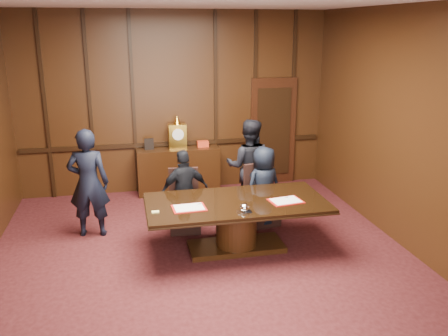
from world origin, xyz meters
name	(u,v)px	position (x,y,z in m)	size (l,w,h in m)	color
room	(210,145)	(0.07, 0.14, 1.72)	(7.00, 7.04, 3.50)	black
sideboard	(178,169)	(0.00, 3.26, 0.49)	(1.60, 0.45, 1.54)	black
conference_table	(236,217)	(0.53, 0.55, 0.51)	(2.62, 1.32, 0.76)	black
folder_left	(189,208)	(-0.19, 0.41, 0.77)	(0.48, 0.35, 0.02)	#B71610
folder_right	(286,201)	(1.22, 0.39, 0.77)	(0.50, 0.39, 0.02)	#B71610
inkstand	(244,209)	(0.53, 0.10, 0.81)	(0.20, 0.14, 0.12)	white
notepad	(155,212)	(-0.65, 0.36, 0.77)	(0.10, 0.07, 0.01)	#E8D471
chair_left	(185,212)	(-0.12, 1.43, 0.29)	(0.52, 0.52, 0.99)	black
chair_right	(261,206)	(1.17, 1.43, 0.29)	(0.56, 0.56, 0.99)	black
signatory_left	(185,192)	(-0.12, 1.35, 0.68)	(0.79, 0.33, 1.36)	black
signatory_right	(264,186)	(1.18, 1.35, 0.67)	(0.65, 0.43, 1.34)	black
witness_left	(89,183)	(-1.59, 1.54, 0.86)	(0.63, 0.41, 1.72)	black
witness_right	(249,166)	(1.09, 1.98, 0.84)	(0.81, 0.63, 1.67)	black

